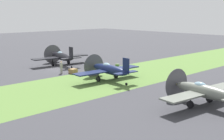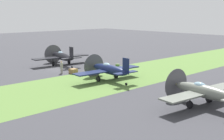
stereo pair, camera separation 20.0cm
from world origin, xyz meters
The scene contains 9 objects.
ground_plane centered at (0.00, 0.00, 0.00)m, with size 160.00×160.00×0.00m, color #38383D.
grass_verge centered at (0.00, -10.00, 0.00)m, with size 120.00×11.00×0.01m, color #567A38.
airplane_lead centered at (2.18, 2.29, 1.39)m, with size 9.34×7.40×3.31m.
airplane_wingman centered at (0.51, -10.64, 1.37)m, with size 9.20×7.27×3.27m.
airplane_trail centered at (-0.04, -23.64, 1.37)m, with size 9.22×7.31×3.27m.
ground_crew_chief centered at (-1.44, -3.16, 0.91)m, with size 0.38×0.60×1.73m.
fuel_drum centered at (5.76, -6.66, 0.45)m, with size 0.60×0.60×0.90m, color #476633.
supply_crate centered at (-0.30, -4.28, 0.32)m, with size 0.90×0.90×0.64m, color olive.
runway_marker_cone centered at (8.00, -4.22, 0.22)m, with size 0.36×0.36×0.44m, color orange.
Camera 2 is at (-22.50, -36.23, 8.10)m, focal length 46.41 mm.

